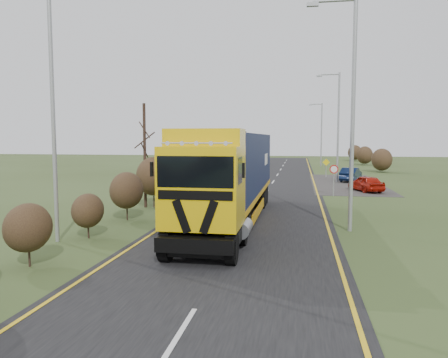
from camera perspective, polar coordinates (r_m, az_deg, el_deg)
ground at (r=20.75m, az=3.07°, el=-5.90°), size 160.00×160.00×0.00m
road at (r=30.58m, az=5.29°, el=-2.25°), size 8.00×120.00×0.02m
layby at (r=40.62m, az=15.62°, el=-0.54°), size 6.00×18.00×0.02m
lane_markings at (r=30.27m, az=5.25°, el=-2.29°), size 7.52×116.00×0.01m
hedgerow at (r=29.43m, az=-6.73°, el=0.59°), size 2.24×102.04×6.05m
lorry at (r=20.92m, az=1.06°, el=1.05°), size 3.05×15.67×4.37m
car_red_hatchback at (r=34.82m, az=18.05°, el=-0.57°), size 2.63×3.86×1.22m
car_blue_sedan at (r=42.41m, az=16.24°, el=0.55°), size 2.49×4.17×1.30m
streetlight_near at (r=19.63m, az=16.11°, el=9.46°), size 2.11×0.20×9.98m
streetlight_mid at (r=41.36m, az=14.51°, el=7.22°), size 2.11×0.20×9.95m
streetlight_far at (r=64.35m, az=12.51°, el=6.06°), size 1.92×0.18×9.02m
left_pole at (r=18.17m, az=-21.51°, el=10.21°), size 0.16×0.16×11.41m
speed_sign at (r=31.41m, az=14.15°, el=0.57°), size 0.60×0.10×2.19m
warning_board at (r=46.28m, az=13.19°, el=1.67°), size 0.74×0.11×1.93m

